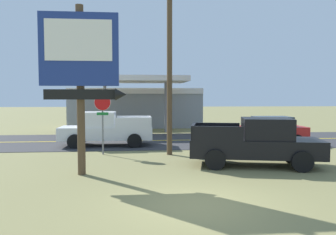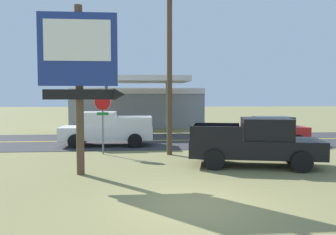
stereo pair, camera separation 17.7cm
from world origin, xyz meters
name	(u,v)px [view 2 (the right image)]	position (x,y,z in m)	size (l,w,h in m)	color
ground_plane	(192,205)	(0.00, 0.00, 0.00)	(180.00, 180.00, 0.00)	olive
road_asphalt	(162,141)	(0.00, 13.00, 0.01)	(140.00, 8.00, 0.02)	#333335
road_centre_line	(162,140)	(0.00, 13.00, 0.02)	(126.00, 0.20, 0.01)	gold
motel_sign	(80,64)	(-3.46, 3.65, 3.97)	(3.01, 0.54, 6.05)	brown
stop_sign	(103,113)	(-3.19, 8.06, 2.03)	(0.80, 0.08, 2.95)	slate
utility_pole	(169,57)	(0.05, 7.74, 4.75)	(1.89, 0.26, 8.90)	brown
gas_station	(138,106)	(-1.64, 23.93, 1.94)	(12.00, 11.50, 4.40)	gray
pickup_black_parked_on_lawn	(256,143)	(3.33, 4.72, 0.96)	(5.50, 3.06, 1.96)	black
pickup_white_on_road	(106,129)	(-3.35, 11.00, 0.96)	(5.20, 2.24, 1.96)	silver
car_red_mid_lane	(271,130)	(6.44, 11.00, 0.83)	(4.20, 2.00, 1.64)	red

